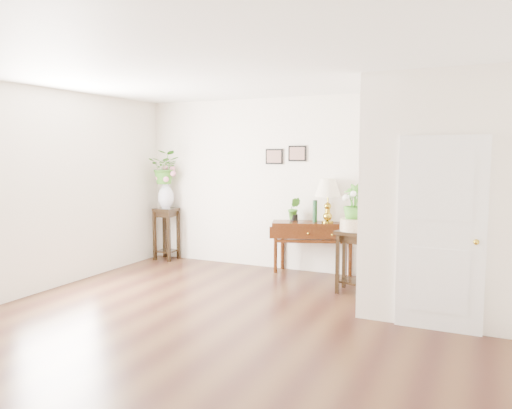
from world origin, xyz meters
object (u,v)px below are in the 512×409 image
Objects in this scene: console_table at (312,248)px; table_lamp at (328,200)px; plant_stand_b at (353,261)px; plant_stand_a at (167,234)px.

table_lamp is at bearing -19.46° from console_table.
table_lamp is 1.20m from plant_stand_b.
console_table is 1.35× the size of plant_stand_a.
table_lamp is at bearing 0.96° from plant_stand_a.
plant_stand_b is at bearing -10.57° from plant_stand_a.
table_lamp reaches higher than plant_stand_b.
plant_stand_a is 3.61m from plant_stand_b.
console_table is 2.73m from plant_stand_a.
console_table is 1.09m from plant_stand_b.
plant_stand_a is (-2.96, -0.05, -0.72)m from table_lamp.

